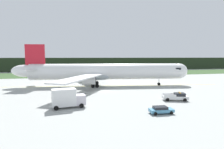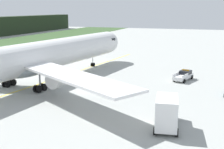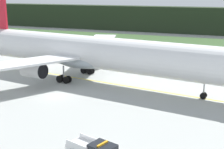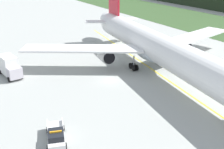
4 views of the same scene
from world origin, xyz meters
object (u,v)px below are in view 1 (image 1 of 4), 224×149
Objects in this scene: catering_truck at (67,98)px; ops_pickup_truck at (176,97)px; airliner at (104,72)px; staff_car at (161,110)px.

ops_pickup_truck is at bearing 1.52° from catering_truck.
airliner is at bearing 64.96° from catering_truck.
catering_truck reaches higher than staff_car.
staff_car is at bearing -24.66° from catering_truck.
airliner is at bearing 97.90° from staff_car.
ops_pickup_truck is 0.89× the size of catering_truck.
ops_pickup_truck reaches higher than staff_car.
staff_car is at bearing -134.77° from ops_pickup_truck.
airliner is 28.18m from catering_truck.
catering_truck is 18.12m from staff_car.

